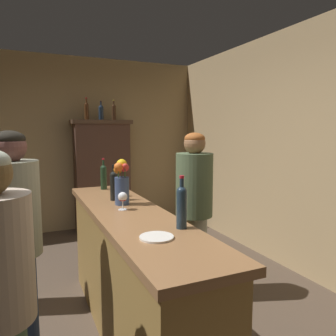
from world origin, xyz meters
TOP-DOWN VIEW (x-y plane):
  - wall_back at (0.00, 2.99)m, footprint 4.93×0.12m
  - wall_right at (2.47, 0.00)m, footprint 0.12×5.97m
  - bar_counter at (0.38, -0.07)m, footprint 0.52×2.35m
  - display_cabinet at (0.79, 2.70)m, footprint 0.91×0.39m
  - wine_bottle_merlot at (0.41, 0.92)m, footprint 0.06×0.06m
  - wine_bottle_chardonnay at (0.38, 0.37)m, footprint 0.07×0.07m
  - wine_bottle_riesling at (0.55, -0.59)m, footprint 0.07×0.07m
  - wine_glass_front at (0.46, 0.52)m, footprint 0.07×0.07m
  - wine_glass_mid at (0.35, 0.01)m, footprint 0.07×0.07m
  - flower_arrangement at (0.39, 0.19)m, footprint 0.13×0.13m
  - cheese_plate at (0.34, -0.70)m, footprint 0.19×0.19m
  - display_bottle_left at (0.58, 2.70)m, footprint 0.06×0.06m
  - display_bottle_midleft at (0.80, 2.70)m, footprint 0.08×0.08m
  - display_bottle_center at (1.00, 2.70)m, footprint 0.07×0.07m
  - patron_near_entrance at (-0.40, -0.06)m, footprint 0.34×0.34m
  - bartender at (1.11, 0.29)m, footprint 0.34×0.34m

SIDE VIEW (x-z plane):
  - bar_counter at x=0.38m, z-range 0.00..0.99m
  - bartender at x=1.11m, z-range 0.08..1.64m
  - patron_near_entrance at x=-0.40m, z-range 0.08..1.67m
  - display_cabinet at x=0.79m, z-range 0.04..1.78m
  - cheese_plate at x=0.34m, z-range 0.99..1.00m
  - wine_glass_mid at x=0.35m, z-range 1.01..1.15m
  - wine_glass_front at x=0.46m, z-range 1.02..1.16m
  - wine_bottle_merlot at x=0.41m, z-range 0.96..1.28m
  - wine_bottle_chardonnay at x=0.38m, z-range 0.97..1.28m
  - wine_bottle_riesling at x=0.55m, z-range 0.97..1.30m
  - flower_arrangement at x=0.39m, z-range 0.99..1.36m
  - wall_back at x=0.00m, z-range 0.00..2.72m
  - wall_right at x=2.47m, z-range 0.00..2.72m
  - display_bottle_midleft at x=0.80m, z-range 1.72..2.01m
  - display_bottle_center at x=1.00m, z-range 1.72..2.03m
  - display_bottle_left at x=0.58m, z-range 1.72..2.05m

